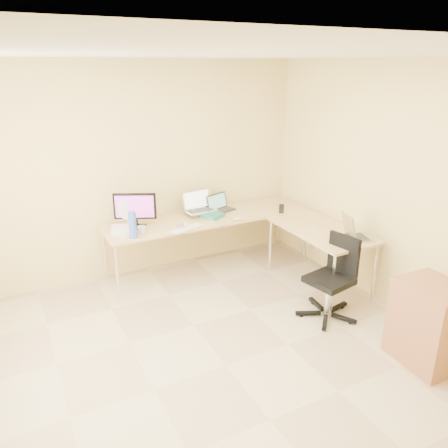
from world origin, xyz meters
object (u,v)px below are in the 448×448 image
desk_main (209,243)px  laptop_black (221,203)px  mug (142,230)px  office_chair (330,274)px  laptop_center (200,202)px  desk_fan (127,213)px  keyboard (187,229)px  laptop_return (358,229)px  monitor (135,210)px  water_bottle (133,225)px  cabinet (429,326)px  desk_return (319,257)px

desk_main → laptop_black: laptop_black is taller
mug → office_chair: (1.54, -1.41, -0.28)m
laptop_center → desk_fan: 0.93m
keyboard → laptop_return: size_ratio=1.15×
monitor → desk_fan: (-0.07, 0.08, -0.05)m
water_bottle → cabinet: size_ratio=0.38×
laptop_black → office_chair: bearing=-96.9°
office_chair → cabinet: bearing=-83.8°
desk_return → keyboard: 1.62m
desk_return → desk_fan: 2.33m
monitor → water_bottle: size_ratio=1.62×
laptop_black → cabinet: (0.67, -2.73, -0.48)m
office_chair → desk_fan: bearing=122.5°
laptop_center → office_chair: 1.89m
keyboard → cabinet: bearing=-78.4°
keyboard → cabinet: size_ratio=0.51×
mug → laptop_return: size_ratio=0.29×
keyboard → water_bottle: (-0.62, 0.03, 0.14)m
monitor → laptop_black: size_ratio=1.42×
keyboard → desk_fan: bearing=125.7°
desk_fan → laptop_return: size_ratio=0.91×
desk_main → laptop_return: laptop_return is taller
monitor → mug: monitor is taller
water_bottle → desk_fan: (0.05, 0.39, 0.01)m
desk_main → desk_fan: (-1.00, 0.11, 0.53)m
laptop_black → monitor: bearing=165.2°
monitor → cabinet: monitor is taller
mug → monitor: bearing=88.5°
water_bottle → office_chair: (1.66, -1.34, -0.38)m
monitor → laptop_return: bearing=-9.8°
desk_main → laptop_return: size_ratio=7.56×
desk_main → office_chair: 1.73m
desk_return → laptop_center: (-1.05, 1.10, 0.54)m
desk_main → laptop_center: size_ratio=6.84×
office_chair → cabinet: office_chair is taller
desk_main → laptop_center: 0.55m
cabinet → desk_fan: bearing=127.9°
keyboard → monitor: bearing=127.8°
desk_return → laptop_center: laptop_center is taller
desk_return → office_chair: office_chair is taller
monitor → desk_fan: 0.12m
keyboard → laptop_return: laptop_return is taller
mug → cabinet: size_ratio=0.13×
keyboard → cabinet: 2.70m
mug → laptop_return: (2.06, -1.22, 0.07)m
desk_return → keyboard: (-1.41, 0.70, 0.37)m
desk_main → mug: 1.04m
laptop_center → keyboard: size_ratio=0.96×
laptop_black → mug: (-1.17, -0.33, -0.06)m
water_bottle → desk_fan: 0.39m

